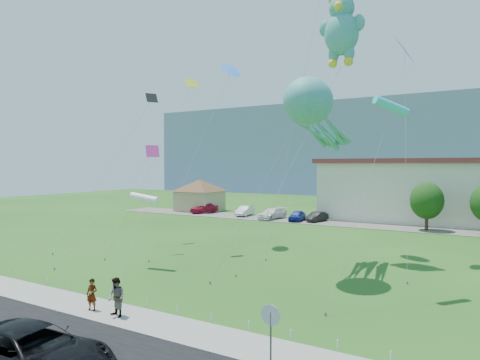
% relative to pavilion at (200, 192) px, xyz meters
% --- Properties ---
extents(ground, '(160.00, 160.00, 0.00)m').
position_rel_pavilion_xyz_m(ground, '(24.00, -38.00, -3.02)').
color(ground, '#1F4C15').
rests_on(ground, ground).
extents(road, '(80.00, 8.00, 0.06)m').
position_rel_pavilion_xyz_m(road, '(24.00, -46.00, -2.99)').
color(road, black).
rests_on(road, ground).
extents(sidewalk, '(80.00, 2.50, 0.10)m').
position_rel_pavilion_xyz_m(sidewalk, '(24.00, -40.75, -2.97)').
color(sidewalk, gray).
rests_on(sidewalk, ground).
extents(parking_strip, '(70.00, 6.00, 0.06)m').
position_rel_pavilion_xyz_m(parking_strip, '(24.00, -3.00, -2.99)').
color(parking_strip, '#59544C').
rests_on(parking_strip, ground).
extents(hill_ridge, '(160.00, 50.00, 25.00)m').
position_rel_pavilion_xyz_m(hill_ridge, '(24.00, 82.00, 9.48)').
color(hill_ridge, gray).
rests_on(hill_ridge, ground).
extents(pavilion, '(9.20, 9.20, 5.00)m').
position_rel_pavilion_xyz_m(pavilion, '(0.00, 0.00, 0.00)').
color(pavilion, tan).
rests_on(pavilion, ground).
extents(stop_sign, '(0.80, 0.07, 2.50)m').
position_rel_pavilion_xyz_m(stop_sign, '(33.50, -42.21, -1.15)').
color(stop_sign, slate).
rests_on(stop_sign, ground).
extents(rope_fence, '(26.05, 0.05, 0.50)m').
position_rel_pavilion_xyz_m(rope_fence, '(24.00, -39.30, -2.77)').
color(rope_fence, white).
rests_on(rope_fence, ground).
extents(tree_near, '(3.60, 3.60, 5.47)m').
position_rel_pavilion_xyz_m(tree_near, '(34.00, -4.00, 0.36)').
color(tree_near, '#3F2B19').
rests_on(tree_near, ground).
extents(suv, '(6.40, 3.31, 1.73)m').
position_rel_pavilion_xyz_m(suv, '(26.56, -46.67, -2.10)').
color(suv, black).
rests_on(suv, road).
extents(pedestrian_left, '(0.66, 0.52, 1.58)m').
position_rel_pavilion_xyz_m(pedestrian_left, '(23.00, -41.07, -2.13)').
color(pedestrian_left, gray).
rests_on(pedestrian_left, sidewalk).
extents(pedestrian_right, '(1.04, 0.89, 1.87)m').
position_rel_pavilion_xyz_m(pedestrian_right, '(24.75, -41.11, -1.99)').
color(pedestrian_right, gray).
rests_on(pedestrian_right, sidewalk).
extents(parked_car_red, '(3.06, 4.89, 1.55)m').
position_rel_pavilion_xyz_m(parked_car_red, '(2.46, -2.24, -2.19)').
color(parked_car_red, '#A9142E').
rests_on(parked_car_red, parking_strip).
extents(parked_car_silver, '(2.07, 4.42, 1.40)m').
position_rel_pavilion_xyz_m(parked_car_silver, '(9.59, -2.24, -2.26)').
color(parked_car_silver, silver).
rests_on(parked_car_silver, parking_strip).
extents(parked_car_white, '(2.87, 5.31, 1.46)m').
position_rel_pavilion_xyz_m(parked_car_white, '(14.57, -3.38, -2.23)').
color(parked_car_white, white).
rests_on(parked_car_white, parking_strip).
extents(parked_car_blue, '(2.07, 4.11, 1.34)m').
position_rel_pavilion_xyz_m(parked_car_blue, '(18.32, -3.69, -2.29)').
color(parked_car_blue, navy).
rests_on(parked_car_blue, parking_strip).
extents(parked_car_black, '(2.07, 3.96, 1.24)m').
position_rel_pavilion_xyz_m(parked_car_black, '(20.75, -2.97, -2.34)').
color(parked_car_black, black).
rests_on(parked_car_black, parking_strip).
extents(octopus_kite, '(6.26, 10.79, 13.00)m').
position_rel_pavilion_xyz_m(octopus_kite, '(29.89, -28.47, 7.80)').
color(octopus_kite, teal).
rests_on(octopus_kite, ground).
extents(teddy_bear_kite, '(6.03, 10.14, 20.67)m').
position_rel_pavilion_xyz_m(teddy_bear_kite, '(29.92, -22.69, 14.95)').
color(teddy_bear_kite, teal).
rests_on(teddy_bear_kite, ground).
extents(small_kite_cyan, '(2.18, 6.71, 11.15)m').
position_rel_pavilion_xyz_m(small_kite_cyan, '(35.11, -30.18, 7.59)').
color(small_kite_cyan, '#2FCAD6').
rests_on(small_kite_cyan, ground).
extents(small_kite_blue, '(2.24, 10.51, 16.86)m').
position_rel_pavilion_xyz_m(small_kite_blue, '(19.12, -21.80, 12.75)').
color(small_kite_blue, blue).
rests_on(small_kite_blue, ground).
extents(small_kite_white, '(2.56, 5.94, 5.44)m').
position_rel_pavilion_xyz_m(small_kite_white, '(18.67, -32.67, 1.94)').
color(small_kite_white, white).
rests_on(small_kite_white, ground).
extents(small_kite_pink, '(2.30, 9.10, 8.98)m').
position_rel_pavilion_xyz_m(small_kite_pink, '(15.18, -29.00, 4.56)').
color(small_kite_pink, '#DA3093').
rests_on(small_kite_pink, ground).
extents(small_kite_purple, '(2.48, 7.89, 16.88)m').
position_rel_pavilion_xyz_m(small_kite_purple, '(34.26, -20.74, 12.80)').
color(small_kite_purple, purple).
rests_on(small_kite_purple, ground).
extents(small_kite_black, '(2.85, 10.31, 14.35)m').
position_rel_pavilion_xyz_m(small_kite_black, '(11.12, -25.04, 9.01)').
color(small_kite_black, black).
rests_on(small_kite_black, ground).
extents(small_kite_yellow, '(4.23, 7.16, 14.74)m').
position_rel_pavilion_xyz_m(small_kite_yellow, '(17.56, -26.96, 9.41)').
color(small_kite_yellow, gold).
rests_on(small_kite_yellow, ground).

